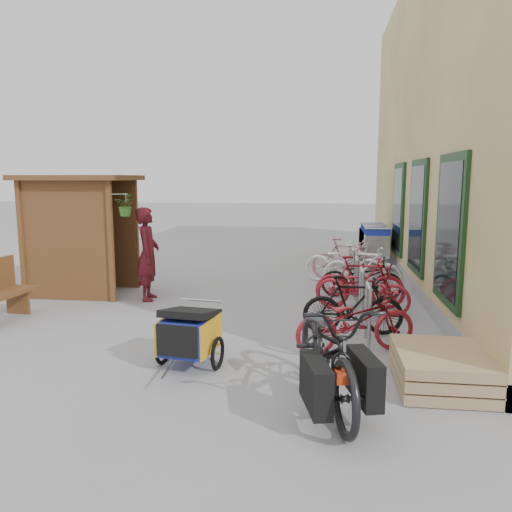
# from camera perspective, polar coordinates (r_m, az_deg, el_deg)

# --- Properties ---
(ground) EXTENTS (80.00, 80.00, 0.00)m
(ground) POSITION_cam_1_polar(r_m,az_deg,el_deg) (7.56, -5.32, -9.20)
(ground) COLOR gray
(kiosk) EXTENTS (2.49, 1.65, 2.40)m
(kiosk) POSITION_cam_1_polar(r_m,az_deg,el_deg) (10.69, -19.83, 4.13)
(kiosk) COLOR brown
(kiosk) RESTS_ON ground
(bike_rack) EXTENTS (0.05, 5.35, 0.86)m
(bike_rack) POSITION_cam_1_polar(r_m,az_deg,el_deg) (9.60, 11.44, -2.25)
(bike_rack) COLOR #A5A8AD
(bike_rack) RESTS_ON ground
(pallet_stack) EXTENTS (1.00, 1.20, 0.40)m
(pallet_stack) POSITION_cam_1_polar(r_m,az_deg,el_deg) (6.15, 20.43, -11.97)
(pallet_stack) COLOR tan
(pallet_stack) RESTS_ON ground
(shopping_carts) EXTENTS (0.64, 2.53, 1.14)m
(shopping_carts) POSITION_cam_1_polar(r_m,az_deg,el_deg) (13.81, 13.19, 1.69)
(shopping_carts) COLOR silver
(shopping_carts) RESTS_ON ground
(child_trailer) EXTENTS (0.84, 1.36, 0.79)m
(child_trailer) POSITION_cam_1_polar(r_m,az_deg,el_deg) (6.36, -7.62, -8.61)
(child_trailer) COLOR #1C2B9C
(child_trailer) RESTS_ON ground
(cargo_bike) EXTENTS (1.26, 2.30, 1.15)m
(cargo_bike) POSITION_cam_1_polar(r_m,az_deg,el_deg) (5.30, 8.24, -10.76)
(cargo_bike) COLOR black
(cargo_bike) RESTS_ON ground
(person_kiosk) EXTENTS (0.53, 0.72, 1.80)m
(person_kiosk) POSITION_cam_1_polar(r_m,az_deg,el_deg) (9.81, -12.26, 0.22)
(person_kiosk) COLOR maroon
(person_kiosk) RESTS_ON ground
(bike_0) EXTENTS (1.79, 1.12, 0.89)m
(bike_0) POSITION_cam_1_polar(r_m,az_deg,el_deg) (6.90, 11.32, -7.27)
(bike_0) COLOR maroon
(bike_0) RESTS_ON ground
(bike_1) EXTENTS (1.52, 0.47, 0.90)m
(bike_1) POSITION_cam_1_polar(r_m,az_deg,el_deg) (7.67, 11.03, -5.53)
(bike_1) COLOR black
(bike_1) RESTS_ON ground
(bike_2) EXTENTS (1.77, 1.09, 0.88)m
(bike_2) POSITION_cam_1_polar(r_m,az_deg,el_deg) (8.94, 12.06, -3.59)
(bike_2) COLOR maroon
(bike_2) RESTS_ON ground
(bike_3) EXTENTS (1.61, 0.47, 0.96)m
(bike_3) POSITION_cam_1_polar(r_m,az_deg,el_deg) (9.21, 11.82, -2.95)
(bike_3) COLOR maroon
(bike_3) RESTS_ON ground
(bike_4) EXTENTS (1.62, 0.72, 0.82)m
(bike_4) POSITION_cam_1_polar(r_m,az_deg,el_deg) (10.01, 11.94, -2.42)
(bike_4) COLOR black
(bike_4) RESTS_ON ground
(bike_5) EXTENTS (1.72, 0.87, 0.99)m
(bike_5) POSITION_cam_1_polar(r_m,az_deg,el_deg) (10.52, 12.07, -1.40)
(bike_5) COLOR white
(bike_5) RESTS_ON ground
(bike_6) EXTENTS (1.89, 1.15, 0.94)m
(bike_6) POSITION_cam_1_polar(r_m,az_deg,el_deg) (11.35, 10.02, -0.74)
(bike_6) COLOR white
(bike_6) RESTS_ON ground
(bike_7) EXTENTS (1.70, 0.86, 0.98)m
(bike_7) POSITION_cam_1_polar(r_m,az_deg,el_deg) (11.65, 10.26, -0.39)
(bike_7) COLOR #BC7A92
(bike_7) RESTS_ON ground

